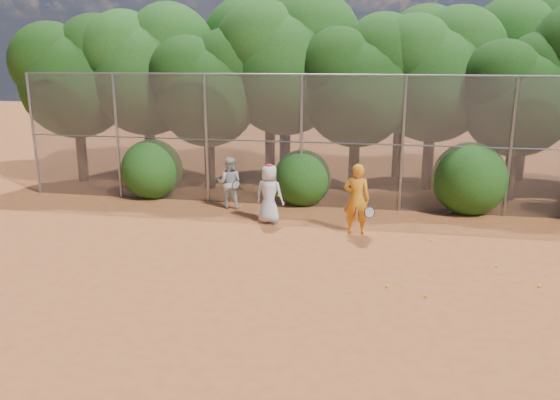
# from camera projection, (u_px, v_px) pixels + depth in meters

# --- Properties ---
(ground) EXTENTS (80.00, 80.00, 0.00)m
(ground) POSITION_uv_depth(u_px,v_px,m) (306.00, 285.00, 11.14)
(ground) COLOR #A14F24
(ground) RESTS_ON ground
(fence_back) EXTENTS (20.05, 0.09, 4.03)m
(fence_back) POSITION_uv_depth(u_px,v_px,m) (330.00, 141.00, 16.33)
(fence_back) COLOR gray
(fence_back) RESTS_ON ground
(tree_0) EXTENTS (4.38, 3.81, 6.00)m
(tree_0) POSITION_uv_depth(u_px,v_px,m) (76.00, 73.00, 19.44)
(tree_0) COLOR black
(tree_0) RESTS_ON ground
(tree_1) EXTENTS (4.64, 4.03, 6.35)m
(tree_1) POSITION_uv_depth(u_px,v_px,m) (147.00, 66.00, 19.42)
(tree_1) COLOR black
(tree_1) RESTS_ON ground
(tree_2) EXTENTS (3.99, 3.47, 5.47)m
(tree_2) POSITION_uv_depth(u_px,v_px,m) (209.00, 85.00, 18.45)
(tree_2) COLOR black
(tree_2) RESTS_ON ground
(tree_3) EXTENTS (4.89, 4.26, 6.70)m
(tree_3) POSITION_uv_depth(u_px,v_px,m) (287.00, 60.00, 18.75)
(tree_3) COLOR black
(tree_3) RESTS_ON ground
(tree_4) EXTENTS (4.19, 3.64, 5.73)m
(tree_4) POSITION_uv_depth(u_px,v_px,m) (359.00, 80.00, 17.90)
(tree_4) COLOR black
(tree_4) RESTS_ON ground
(tree_5) EXTENTS (4.51, 3.92, 6.17)m
(tree_5) POSITION_uv_depth(u_px,v_px,m) (436.00, 71.00, 18.14)
(tree_5) COLOR black
(tree_5) RESTS_ON ground
(tree_6) EXTENTS (3.86, 3.36, 5.29)m
(tree_6) POSITION_uv_depth(u_px,v_px,m) (520.00, 91.00, 16.89)
(tree_6) COLOR black
(tree_6) RESTS_ON ground
(tree_9) EXTENTS (4.83, 4.20, 6.62)m
(tree_9) POSITION_uv_depth(u_px,v_px,m) (148.00, 61.00, 21.73)
(tree_9) COLOR black
(tree_9) RESTS_ON ground
(tree_10) EXTENTS (5.15, 4.48, 7.06)m
(tree_10) POSITION_uv_depth(u_px,v_px,m) (271.00, 53.00, 20.96)
(tree_10) COLOR black
(tree_10) RESTS_ON ground
(tree_11) EXTENTS (4.64, 4.03, 6.35)m
(tree_11) POSITION_uv_depth(u_px,v_px,m) (404.00, 66.00, 19.81)
(tree_11) COLOR black
(tree_11) RESTS_ON ground
(tree_12) EXTENTS (5.02, 4.37, 6.88)m
(tree_12) POSITION_uv_depth(u_px,v_px,m) (533.00, 56.00, 19.49)
(tree_12) COLOR black
(tree_12) RESTS_ON ground
(bush_0) EXTENTS (2.00, 2.00, 2.00)m
(bush_0) POSITION_uv_depth(u_px,v_px,m) (152.00, 167.00, 17.93)
(bush_0) COLOR #184511
(bush_0) RESTS_ON ground
(bush_1) EXTENTS (1.80, 1.80, 1.80)m
(bush_1) POSITION_uv_depth(u_px,v_px,m) (302.00, 176.00, 17.07)
(bush_1) COLOR #184511
(bush_1) RESTS_ON ground
(bush_2) EXTENTS (2.20, 2.20, 2.20)m
(bush_2) POSITION_uv_depth(u_px,v_px,m) (470.00, 176.00, 16.13)
(bush_2) COLOR #184511
(bush_2) RESTS_ON ground
(player_yellow) EXTENTS (0.85, 0.53, 1.87)m
(player_yellow) POSITION_uv_depth(u_px,v_px,m) (357.00, 199.00, 14.16)
(player_yellow) COLOR orange
(player_yellow) RESTS_ON ground
(player_teen) EXTENTS (0.90, 0.68, 1.67)m
(player_teen) POSITION_uv_depth(u_px,v_px,m) (269.00, 194.00, 15.11)
(player_teen) COLOR silver
(player_teen) RESTS_ON ground
(player_white) EXTENTS (0.88, 0.78, 1.58)m
(player_white) POSITION_uv_depth(u_px,v_px,m) (229.00, 183.00, 16.62)
(player_white) COLOR silver
(player_white) RESTS_ON ground
(ball_0) EXTENTS (0.07, 0.07, 0.07)m
(ball_0) POSITION_uv_depth(u_px,v_px,m) (496.00, 266.00, 12.06)
(ball_0) COLOR yellow
(ball_0) RESTS_ON ground
(ball_1) EXTENTS (0.07, 0.07, 0.07)m
(ball_1) POSITION_uv_depth(u_px,v_px,m) (425.00, 296.00, 10.56)
(ball_1) COLOR yellow
(ball_1) RESTS_ON ground
(ball_2) EXTENTS (0.07, 0.07, 0.07)m
(ball_2) POSITION_uv_depth(u_px,v_px,m) (539.00, 286.00, 11.02)
(ball_2) COLOR yellow
(ball_2) RESTS_ON ground
(ball_3) EXTENTS (0.07, 0.07, 0.07)m
(ball_3) POSITION_uv_depth(u_px,v_px,m) (387.00, 286.00, 11.01)
(ball_3) COLOR yellow
(ball_3) RESTS_ON ground
(ball_4) EXTENTS (0.07, 0.07, 0.07)m
(ball_4) POSITION_uv_depth(u_px,v_px,m) (431.00, 241.00, 13.71)
(ball_4) COLOR yellow
(ball_4) RESTS_ON ground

